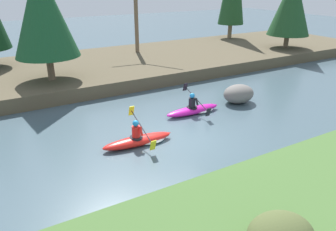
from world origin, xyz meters
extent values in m
plane|color=#425660|center=(0.00, 0.00, 0.00)|extent=(90.00, 90.00, 0.00)
cube|color=brown|center=(0.00, 10.59, 0.36)|extent=(44.00, 9.46, 0.72)
cylinder|color=brown|center=(-3.13, 8.12, 1.35)|extent=(0.36, 0.36, 1.26)
cone|color=#194C28|center=(-3.13, 8.12, 4.26)|extent=(3.26, 3.26, 4.56)
cylinder|color=#7A664C|center=(13.75, 13.75, 1.34)|extent=(0.36, 0.36, 1.24)
cylinder|color=brown|center=(14.60, 8.00, 1.22)|extent=(0.36, 0.36, 0.99)
cone|color=#1E4723|center=(14.60, 8.00, 4.00)|extent=(3.15, 3.15, 4.57)
cylinder|color=brown|center=(3.88, 12.34, 3.09)|extent=(0.28, 0.28, 4.73)
ellipsoid|color=#C61999|center=(1.70, 1.79, 0.17)|extent=(2.71, 0.63, 0.34)
cone|color=#C61999|center=(2.95, 1.78, 0.19)|extent=(0.35, 0.20, 0.20)
cylinder|color=black|center=(1.65, 1.79, 0.31)|extent=(0.48, 0.48, 0.08)
cylinder|color=black|center=(1.65, 1.79, 0.56)|extent=(0.30, 0.30, 0.42)
sphere|color=#1E89D1|center=(1.65, 1.79, 0.89)|extent=(0.23, 0.23, 0.23)
cylinder|color=black|center=(1.76, 2.03, 0.65)|extent=(0.09, 0.23, 0.35)
cylinder|color=black|center=(1.75, 1.55, 0.65)|extent=(0.09, 0.23, 0.35)
cylinder|color=black|center=(1.88, 1.79, 0.69)|extent=(0.06, 1.91, 0.65)
cube|color=black|center=(1.89, 2.74, 1.00)|extent=(0.20, 0.16, 0.41)
cube|color=black|center=(1.87, 0.84, 0.38)|extent=(0.20, 0.16, 0.41)
ellipsoid|color=white|center=(2.25, 1.78, 0.09)|extent=(1.11, 0.71, 0.18)
ellipsoid|color=red|center=(-1.77, 0.28, 0.17)|extent=(2.72, 0.68, 0.34)
cone|color=red|center=(-0.53, 0.24, 0.19)|extent=(0.36, 0.21, 0.20)
cylinder|color=black|center=(-1.82, 0.28, 0.31)|extent=(0.49, 0.49, 0.08)
cylinder|color=red|center=(-1.82, 0.28, 0.56)|extent=(0.31, 0.31, 0.42)
sphere|color=#1E89D1|center=(-1.82, 0.28, 0.89)|extent=(0.24, 0.24, 0.23)
cylinder|color=red|center=(-1.71, 0.52, 0.65)|extent=(0.10, 0.23, 0.35)
cylinder|color=red|center=(-1.73, 0.04, 0.65)|extent=(0.10, 0.23, 0.35)
cylinder|color=black|center=(-1.59, 0.27, 0.69)|extent=(0.10, 1.91, 0.65)
cube|color=yellow|center=(-1.56, 1.22, 1.00)|extent=(0.20, 0.16, 0.41)
cube|color=yellow|center=(-1.62, -0.68, 0.38)|extent=(0.20, 0.16, 0.41)
ellipsoid|color=white|center=(-1.22, 0.26, 0.09)|extent=(1.12, 0.73, 0.18)
ellipsoid|color=slate|center=(4.50, 1.89, 0.46)|extent=(1.61, 1.26, 0.91)
camera|label=1|loc=(-6.19, -9.66, 5.72)|focal=35.00mm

